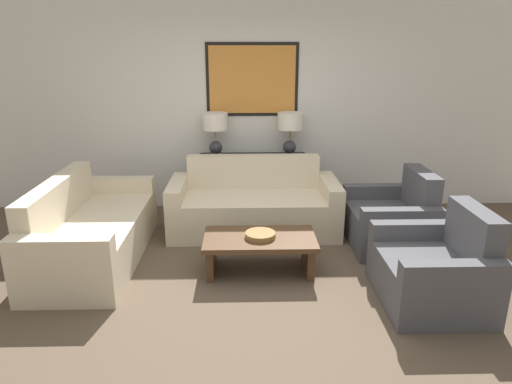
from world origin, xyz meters
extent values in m
plane|color=brown|center=(0.00, 0.00, 0.00)|extent=(20.00, 20.00, 0.00)
cube|color=silver|center=(0.00, 2.51, 1.32)|extent=(7.70, 0.10, 2.65)
cube|color=black|center=(0.00, 2.46, 1.70)|extent=(1.18, 0.01, 0.92)
cube|color=orange|center=(0.00, 2.45, 1.70)|extent=(1.10, 0.02, 0.84)
cube|color=black|center=(0.00, 2.24, 0.38)|extent=(1.39, 0.38, 0.76)
cylinder|color=#333338|center=(-0.48, 2.24, 0.77)|extent=(0.15, 0.15, 0.02)
sphere|color=#333338|center=(-0.48, 2.24, 0.87)|extent=(0.17, 0.17, 0.17)
cylinder|color=#8C7A51|center=(-0.48, 2.24, 1.03)|extent=(0.02, 0.02, 0.15)
cylinder|color=white|center=(-0.48, 2.24, 1.21)|extent=(0.32, 0.32, 0.21)
cylinder|color=#333338|center=(0.48, 2.24, 0.77)|extent=(0.15, 0.15, 0.02)
sphere|color=#333338|center=(0.48, 2.24, 0.87)|extent=(0.17, 0.17, 0.17)
cylinder|color=#8C7A51|center=(0.48, 2.24, 1.03)|extent=(0.02, 0.02, 0.15)
cylinder|color=white|center=(0.48, 2.24, 1.21)|extent=(0.32, 0.32, 0.21)
cube|color=beige|center=(0.00, 1.44, 0.22)|extent=(1.60, 0.69, 0.45)
cube|color=beige|center=(0.00, 1.88, 0.42)|extent=(1.60, 0.18, 0.84)
cube|color=beige|center=(-0.89, 1.53, 0.31)|extent=(0.18, 0.87, 0.62)
cube|color=beige|center=(0.89, 1.53, 0.31)|extent=(0.18, 0.87, 0.62)
cube|color=beige|center=(-1.54, 0.83, 0.22)|extent=(0.69, 1.60, 0.45)
cube|color=beige|center=(-1.98, 0.83, 0.42)|extent=(0.18, 1.60, 0.84)
cube|color=beige|center=(-1.63, -0.06, 0.31)|extent=(0.87, 0.18, 0.62)
cube|color=beige|center=(-1.63, 1.72, 0.31)|extent=(0.87, 0.18, 0.62)
cube|color=#4C331E|center=(0.03, 0.51, 0.34)|extent=(1.07, 0.59, 0.05)
cube|color=#4C331E|center=(-0.44, 0.51, 0.16)|extent=(0.07, 0.47, 0.31)
cube|color=#4C331E|center=(0.50, 0.51, 0.16)|extent=(0.07, 0.47, 0.31)
cylinder|color=olive|center=(0.04, 0.49, 0.39)|extent=(0.29, 0.29, 0.05)
cube|color=#4C4C51|center=(1.37, 1.10, 0.20)|extent=(0.65, 0.69, 0.41)
cube|color=#4C4C51|center=(1.79, 1.10, 0.42)|extent=(0.18, 0.69, 0.84)
cube|color=#4C4C51|center=(1.46, 1.51, 0.28)|extent=(0.83, 0.14, 0.57)
cube|color=#4C4C51|center=(1.46, 0.69, 0.28)|extent=(0.83, 0.14, 0.57)
cube|color=#4C4C51|center=(1.37, -0.08, 0.20)|extent=(0.65, 0.69, 0.41)
cube|color=#4C4C51|center=(1.79, -0.08, 0.42)|extent=(0.18, 0.69, 0.84)
cube|color=#4C4C51|center=(1.46, 0.33, 0.28)|extent=(0.83, 0.14, 0.57)
cube|color=#4C4C51|center=(1.46, -0.49, 0.28)|extent=(0.83, 0.14, 0.57)
camera|label=1|loc=(-0.11, -3.53, 2.10)|focal=32.00mm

